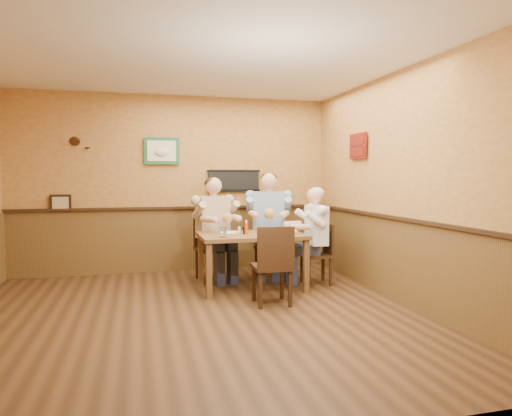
{
  "coord_description": "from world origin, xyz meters",
  "views": [
    {
      "loc": [
        -0.57,
        -4.88,
        1.53
      ],
      "look_at": [
        0.96,
        1.0,
        1.1
      ],
      "focal_mm": 32.0,
      "sensor_mm": 36.0,
      "label": 1
    }
  ],
  "objects_px": {
    "water_glass_mid": "(262,232)",
    "salt_shaker": "(239,230)",
    "pepper_shaker": "(244,231)",
    "hot_sauce_bottle": "(246,228)",
    "chair_back_left": "(213,248)",
    "chair_back_right": "(269,243)",
    "diner_white_elder": "(316,241)",
    "chair_near_side": "(272,265)",
    "water_glass_left": "(223,232)",
    "diner_tan_shirt": "(213,234)",
    "cola_tumbler": "(272,231)",
    "chair_right_end": "(316,254)",
    "diner_blue_polo": "(269,229)",
    "dining_table": "(251,240)"
  },
  "relations": [
    {
      "from": "cola_tumbler",
      "to": "salt_shaker",
      "type": "bearing_deg",
      "value": 149.54
    },
    {
      "from": "chair_back_right",
      "to": "chair_near_side",
      "type": "distance_m",
      "value": 1.59
    },
    {
      "from": "water_glass_left",
      "to": "pepper_shaker",
      "type": "xyz_separation_m",
      "value": [
        0.34,
        0.26,
        -0.02
      ]
    },
    {
      "from": "water_glass_left",
      "to": "cola_tumbler",
      "type": "height_order",
      "value": "water_glass_left"
    },
    {
      "from": "chair_back_left",
      "to": "diner_tan_shirt",
      "type": "distance_m",
      "value": 0.2
    },
    {
      "from": "diner_tan_shirt",
      "to": "dining_table",
      "type": "bearing_deg",
      "value": -75.25
    },
    {
      "from": "water_glass_left",
      "to": "cola_tumbler",
      "type": "xyz_separation_m",
      "value": [
        0.67,
        0.08,
        -0.02
      ]
    },
    {
      "from": "dining_table",
      "to": "chair_back_right",
      "type": "distance_m",
      "value": 0.88
    },
    {
      "from": "hot_sauce_bottle",
      "to": "salt_shaker",
      "type": "xyz_separation_m",
      "value": [
        -0.06,
        0.15,
        -0.04
      ]
    },
    {
      "from": "chair_right_end",
      "to": "salt_shaker",
      "type": "distance_m",
      "value": 1.17
    },
    {
      "from": "pepper_shaker",
      "to": "chair_right_end",
      "type": "bearing_deg",
      "value": 1.74
    },
    {
      "from": "chair_back_left",
      "to": "salt_shaker",
      "type": "height_order",
      "value": "chair_back_left"
    },
    {
      "from": "chair_back_left",
      "to": "pepper_shaker",
      "type": "bearing_deg",
      "value": -81.88
    },
    {
      "from": "chair_back_right",
      "to": "pepper_shaker",
      "type": "xyz_separation_m",
      "value": [
        -0.55,
        -0.74,
        0.3
      ]
    },
    {
      "from": "diner_tan_shirt",
      "to": "cola_tumbler",
      "type": "xyz_separation_m",
      "value": [
        0.65,
        -0.85,
        0.12
      ]
    },
    {
      "from": "dining_table",
      "to": "diner_white_elder",
      "type": "relative_size",
      "value": 1.14
    },
    {
      "from": "water_glass_mid",
      "to": "hot_sauce_bottle",
      "type": "height_order",
      "value": "hot_sauce_bottle"
    },
    {
      "from": "water_glass_mid",
      "to": "hot_sauce_bottle",
      "type": "distance_m",
      "value": 0.24
    },
    {
      "from": "cola_tumbler",
      "to": "chair_back_right",
      "type": "bearing_deg",
      "value": 76.46
    },
    {
      "from": "chair_near_side",
      "to": "pepper_shaker",
      "type": "relative_size",
      "value": 10.35
    },
    {
      "from": "chair_right_end",
      "to": "hot_sauce_bottle",
      "type": "xyz_separation_m",
      "value": [
        -1.04,
        -0.12,
        0.41
      ]
    },
    {
      "from": "pepper_shaker",
      "to": "diner_blue_polo",
      "type": "bearing_deg",
      "value": 53.27
    },
    {
      "from": "water_glass_mid",
      "to": "salt_shaker",
      "type": "bearing_deg",
      "value": 127.72
    },
    {
      "from": "chair_back_right",
      "to": "diner_white_elder",
      "type": "relative_size",
      "value": 0.81
    },
    {
      "from": "chair_back_right",
      "to": "chair_right_end",
      "type": "relative_size",
      "value": 1.16
    },
    {
      "from": "dining_table",
      "to": "pepper_shaker",
      "type": "xyz_separation_m",
      "value": [
        -0.1,
        -0.0,
        0.14
      ]
    },
    {
      "from": "dining_table",
      "to": "cola_tumbler",
      "type": "relative_size",
      "value": 14.42
    },
    {
      "from": "diner_tan_shirt",
      "to": "pepper_shaker",
      "type": "relative_size",
      "value": 14.77
    },
    {
      "from": "diner_white_elder",
      "to": "hot_sauce_bottle",
      "type": "xyz_separation_m",
      "value": [
        -1.04,
        -0.12,
        0.22
      ]
    },
    {
      "from": "hot_sauce_bottle",
      "to": "chair_back_left",
      "type": "bearing_deg",
      "value": 112.91
    },
    {
      "from": "diner_white_elder",
      "to": "pepper_shaker",
      "type": "bearing_deg",
      "value": -84.64
    },
    {
      "from": "chair_near_side",
      "to": "diner_white_elder",
      "type": "xyz_separation_m",
      "value": [
        0.9,
        0.83,
        0.14
      ]
    },
    {
      "from": "chair_back_left",
      "to": "water_glass_mid",
      "type": "bearing_deg",
      "value": -78.98
    },
    {
      "from": "chair_near_side",
      "to": "diner_tan_shirt",
      "type": "xyz_separation_m",
      "value": [
        -0.47,
        1.47,
        0.2
      ]
    },
    {
      "from": "chair_near_side",
      "to": "water_glass_mid",
      "type": "distance_m",
      "value": 0.63
    },
    {
      "from": "chair_back_right",
      "to": "diner_tan_shirt",
      "type": "relative_size",
      "value": 0.73
    },
    {
      "from": "dining_table",
      "to": "salt_shaker",
      "type": "bearing_deg",
      "value": 162.36
    },
    {
      "from": "chair_near_side",
      "to": "diner_blue_polo",
      "type": "relative_size",
      "value": 0.67
    },
    {
      "from": "hot_sauce_bottle",
      "to": "cola_tumbler",
      "type": "bearing_deg",
      "value": -14.33
    },
    {
      "from": "chair_near_side",
      "to": "water_glass_left",
      "type": "relative_size",
      "value": 7.15
    },
    {
      "from": "water_glass_mid",
      "to": "chair_near_side",
      "type": "bearing_deg",
      "value": -93.35
    },
    {
      "from": "cola_tumbler",
      "to": "salt_shaker",
      "type": "distance_m",
      "value": 0.45
    },
    {
      "from": "salt_shaker",
      "to": "pepper_shaker",
      "type": "distance_m",
      "value": 0.08
    },
    {
      "from": "pepper_shaker",
      "to": "diner_white_elder",
      "type": "bearing_deg",
      "value": 1.74
    },
    {
      "from": "salt_shaker",
      "to": "water_glass_mid",
      "type": "bearing_deg",
      "value": -52.28
    },
    {
      "from": "hot_sauce_bottle",
      "to": "pepper_shaker",
      "type": "relative_size",
      "value": 1.91
    },
    {
      "from": "diner_blue_polo",
      "to": "cola_tumbler",
      "type": "distance_m",
      "value": 0.95
    },
    {
      "from": "chair_back_right",
      "to": "diner_white_elder",
      "type": "bearing_deg",
      "value": -40.08
    },
    {
      "from": "water_glass_mid",
      "to": "salt_shaker",
      "type": "xyz_separation_m",
      "value": [
        -0.24,
        0.31,
        -0.01
      ]
    },
    {
      "from": "water_glass_left",
      "to": "pepper_shaker",
      "type": "bearing_deg",
      "value": 37.17
    }
  ]
}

